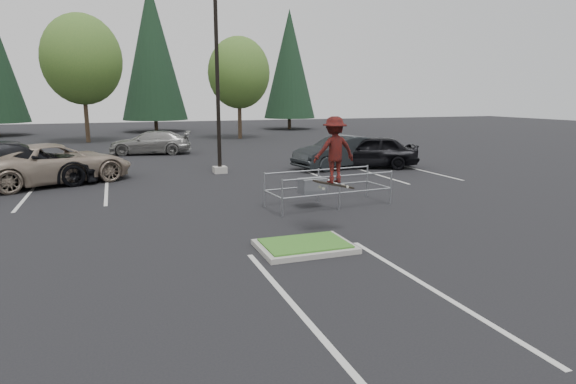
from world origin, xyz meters
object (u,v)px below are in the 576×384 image
object	(u,v)px
light_pole	(217,73)
car_l_tan	(53,164)
decid_b	(82,62)
skateboarder	(334,150)
decid_c	(239,75)
car_far_silver	(151,143)
car_r_black	(370,151)
conif_c	(289,64)
conif_b	(152,51)
cart_corral	(316,185)
car_l_black	(10,164)
car_r_charc	(340,152)

from	to	relation	value
light_pole	car_l_tan	size ratio (longest dim) A/B	1.69
decid_b	skateboarder	distance (m)	30.64
decid_c	car_far_silver	xyz separation A→B (m)	(-7.93, -8.99, -4.54)
car_l_tan	car_r_black	xyz separation A→B (m)	(14.50, -0.33, -0.01)
conif_c	car_l_tan	size ratio (longest dim) A/B	2.09
decid_c	car_r_black	world-z (taller)	decid_c
conif_b	cart_corral	size ratio (longest dim) A/B	3.50
conif_b	decid_b	bearing A→B (deg)	-121.09
conif_b	skateboarder	bearing A→B (deg)	-88.26
conif_c	car_l_black	size ratio (longest dim) A/B	1.96
decid_b	car_r_charc	bearing A→B (deg)	-56.69
cart_corral	car_l_black	distance (m)	12.30
car_r_charc	car_r_black	bearing A→B (deg)	66.31
conif_c	cart_corral	distance (m)	38.01
car_far_silver	decid_c	bearing A→B (deg)	150.21
car_l_tan	car_r_charc	bearing A→B (deg)	-113.95
skateboarder	conif_c	bearing A→B (deg)	-108.67
light_pole	decid_c	xyz separation A→B (m)	(5.49, 17.83, 0.69)
conif_b	car_l_black	xyz separation A→B (m)	(-8.00, -29.36, -6.92)
decid_c	light_pole	bearing A→B (deg)	-107.11
skateboarder	car_l_tan	bearing A→B (deg)	-54.02
decid_b	skateboarder	bearing A→B (deg)	-76.28
skateboarder	car_far_silver	xyz separation A→B (m)	(-3.14, 19.84, -1.48)
decid_c	car_l_tan	distance (m)	22.62
decid_b	car_r_black	distance (m)	24.46
decid_b	car_r_black	xyz separation A→B (m)	(14.01, -19.36, -5.22)
car_l_black	light_pole	bearing A→B (deg)	-97.41
cart_corral	car_r_black	xyz separation A→B (m)	(6.02, 7.21, 0.10)
cart_corral	skateboarder	xyz separation A→B (m)	(-0.78, -2.96, 1.47)
skateboarder	car_l_black	size ratio (longest dim) A/B	0.30
cart_corral	car_l_tan	world-z (taller)	car_l_tan
conif_b	car_r_charc	bearing A→B (deg)	-77.37
decid_c	decid_b	bearing A→B (deg)	176.66
decid_b	car_l_black	bearing A→B (deg)	-95.86
conif_c	car_l_tan	world-z (taller)	conif_c
skateboarder	car_r_black	size ratio (longest dim) A/B	0.39
skateboarder	car_r_black	distance (m)	12.31
car_l_black	car_r_black	distance (m)	16.00
decid_b	car_far_silver	bearing A→B (deg)	-67.22
conif_b	skateboarder	distance (m)	39.92
decid_b	decid_c	distance (m)	12.05
decid_c	car_r_black	distance (m)	19.29
car_l_tan	decid_c	bearing A→B (deg)	-58.22
decid_b	car_r_charc	xyz separation A→B (m)	(12.51, -19.03, -5.24)
car_far_silver	light_pole	bearing A→B (deg)	27.05
light_pole	cart_corral	world-z (taller)	light_pole
decid_b	conif_c	bearing A→B (deg)	24.14
car_r_black	car_l_black	bearing A→B (deg)	-68.41
car_l_tan	car_r_black	distance (m)	14.50
decid_b	car_l_tan	xyz separation A→B (m)	(-0.49, -19.03, -5.21)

